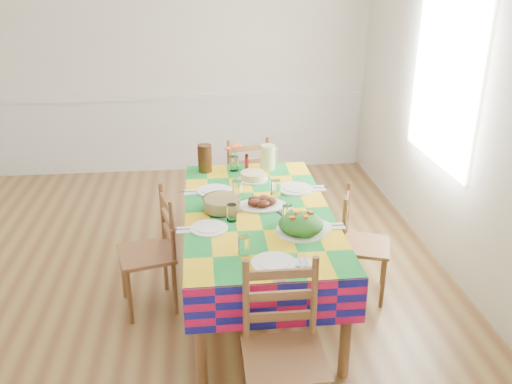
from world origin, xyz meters
TOP-DOWN VIEW (x-y plane):
  - room at (0.00, 0.00)m, footprint 4.58×5.08m
  - wainscot at (0.00, 2.48)m, footprint 4.41×0.06m
  - window_right at (2.23, 0.30)m, footprint 0.00×1.40m
  - dining_table at (0.64, -0.42)m, footprint 1.03×1.92m
  - setting_near_head at (0.59, -1.14)m, footprint 0.43×0.28m
  - setting_left_near at (0.34, -0.65)m, footprint 0.45×0.27m
  - setting_left_far at (0.40, -0.10)m, footprint 0.49×0.29m
  - setting_right_near at (0.92, -0.70)m, footprint 0.47×0.27m
  - setting_right_far at (0.91, -0.13)m, footprint 0.52×0.30m
  - meat_platter at (0.67, -0.38)m, footprint 0.35×0.25m
  - salad_platter at (0.88, -0.80)m, footprint 0.33×0.33m
  - pasta_bowl at (0.38, -0.40)m, footprint 0.27×0.27m
  - cake at (0.66, 0.15)m, footprint 0.24×0.24m
  - serving_utensils at (0.82, -0.52)m, footprint 0.13×0.30m
  - flower_vase at (0.53, 0.38)m, footprint 0.15×0.12m
  - hot_sauce at (0.63, 0.39)m, footprint 0.03×0.03m
  - green_pitcher at (0.81, 0.38)m, footprint 0.12×0.12m
  - tea_pitcher at (0.28, 0.39)m, footprint 0.12×0.12m
  - name_card at (0.65, -1.36)m, footprint 0.08×0.02m
  - chair_near at (0.64, -1.63)m, footprint 0.43×0.41m
  - chair_far at (0.65, 0.79)m, footprint 0.48×0.47m
  - chair_left at (-0.13, -0.41)m, footprint 0.46×0.48m
  - chair_right at (1.41, -0.41)m, footprint 0.46×0.47m

SIDE VIEW (x-z plane):
  - chair_right at x=1.41m, z-range -0.01..0.84m
  - chair_left at x=-0.13m, z-range -0.01..0.89m
  - chair_far at x=0.65m, z-range -0.01..0.93m
  - chair_near at x=0.64m, z-range -0.01..0.96m
  - wainscot at x=0.00m, z-range 0.03..0.95m
  - dining_table at x=0.64m, z-range 0.29..1.04m
  - serving_utensils at x=0.82m, z-range 0.75..0.76m
  - name_card at x=0.65m, z-range 0.75..0.77m
  - setting_right_near at x=0.92m, z-range 0.72..0.83m
  - setting_left_near at x=0.34m, z-range 0.72..0.84m
  - meat_platter at x=0.67m, z-range 0.74..0.81m
  - setting_near_head at x=0.59m, z-range 0.71..0.84m
  - setting_left_far at x=0.40m, z-range 0.71..0.84m
  - setting_right_far at x=0.91m, z-range 0.71..0.84m
  - cake at x=0.66m, z-range 0.75..0.81m
  - pasta_bowl at x=0.38m, z-range 0.75..0.84m
  - salad_platter at x=0.88m, z-range 0.73..0.87m
  - hot_sauce at x=0.63m, z-range 0.75..0.89m
  - flower_vase at x=0.53m, z-range 0.73..0.97m
  - green_pitcher at x=0.81m, z-range 0.75..0.96m
  - tea_pitcher at x=0.28m, z-range 0.75..0.98m
  - room at x=0.00m, z-range -0.04..2.74m
  - window_right at x=2.23m, z-range 0.80..2.20m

